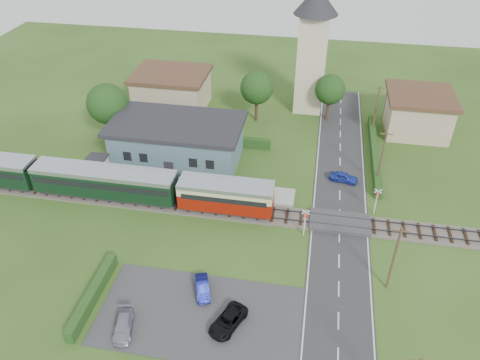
% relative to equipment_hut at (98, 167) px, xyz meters
% --- Properties ---
extents(ground, '(120.00, 120.00, 0.00)m').
position_rel_equipment_hut_xyz_m(ground, '(18.00, -5.20, -1.75)').
color(ground, '#2D4C19').
extents(railway_track, '(76.00, 3.20, 0.49)m').
position_rel_equipment_hut_xyz_m(railway_track, '(18.00, -3.20, -1.64)').
color(railway_track, '#4C443D').
rests_on(railway_track, ground).
extents(road, '(6.00, 70.00, 0.05)m').
position_rel_equipment_hut_xyz_m(road, '(28.00, -5.20, -1.72)').
color(road, '#28282B').
rests_on(road, ground).
extents(car_park, '(17.00, 9.00, 0.08)m').
position_rel_equipment_hut_xyz_m(car_park, '(16.50, -17.20, -1.71)').
color(car_park, '#333335').
rests_on(car_park, ground).
extents(crossing_deck, '(6.20, 3.40, 0.45)m').
position_rel_equipment_hut_xyz_m(crossing_deck, '(28.00, -3.20, -1.52)').
color(crossing_deck, '#333335').
rests_on(crossing_deck, ground).
extents(platform, '(30.00, 3.00, 0.45)m').
position_rel_equipment_hut_xyz_m(platform, '(8.00, 0.00, -1.52)').
color(platform, gray).
rests_on(platform, ground).
extents(equipment_hut, '(2.30, 2.30, 2.55)m').
position_rel_equipment_hut_xyz_m(equipment_hut, '(0.00, 0.00, 0.00)').
color(equipment_hut, beige).
rests_on(equipment_hut, platform).
extents(station_building, '(16.00, 9.00, 5.30)m').
position_rel_equipment_hut_xyz_m(station_building, '(8.00, 5.79, 0.95)').
color(station_building, '#4A666F').
rests_on(station_building, ground).
extents(train, '(43.20, 2.90, 3.40)m').
position_rel_equipment_hut_xyz_m(train, '(-0.85, -3.20, 0.43)').
color(train, '#232328').
rests_on(train, ground).
extents(church_tower, '(6.00, 6.00, 17.60)m').
position_rel_equipment_hut_xyz_m(church_tower, '(23.00, 22.80, 8.48)').
color(church_tower, beige).
rests_on(church_tower, ground).
extents(house_west, '(10.80, 8.80, 5.50)m').
position_rel_equipment_hut_xyz_m(house_west, '(3.00, 19.80, 1.04)').
color(house_west, tan).
rests_on(house_west, ground).
extents(house_east, '(8.80, 8.80, 5.50)m').
position_rel_equipment_hut_xyz_m(house_east, '(38.00, 18.80, 1.05)').
color(house_east, tan).
rests_on(house_east, ground).
extents(hedge_carpark, '(0.80, 9.00, 1.20)m').
position_rel_equipment_hut_xyz_m(hedge_carpark, '(7.00, -17.20, -1.15)').
color(hedge_carpark, '#193814').
rests_on(hedge_carpark, ground).
extents(hedge_roadside, '(0.80, 18.00, 1.20)m').
position_rel_equipment_hut_xyz_m(hedge_roadside, '(32.20, 10.80, -1.15)').
color(hedge_roadside, '#193814').
rests_on(hedge_roadside, ground).
extents(hedge_station, '(22.00, 0.80, 1.30)m').
position_rel_equipment_hut_xyz_m(hedge_station, '(8.00, 10.30, -1.10)').
color(hedge_station, '#193814').
rests_on(hedge_station, ground).
extents(tree_a, '(5.20, 5.20, 8.00)m').
position_rel_equipment_hut_xyz_m(tree_a, '(-2.00, 8.80, 3.63)').
color(tree_a, '#332316').
rests_on(tree_a, ground).
extents(tree_b, '(4.60, 4.60, 7.34)m').
position_rel_equipment_hut_xyz_m(tree_b, '(16.00, 17.80, 3.27)').
color(tree_b, '#332316').
rests_on(tree_b, ground).
extents(tree_c, '(4.20, 4.20, 6.78)m').
position_rel_equipment_hut_xyz_m(tree_c, '(26.00, 19.80, 2.91)').
color(tree_c, '#332316').
rests_on(tree_c, ground).
extents(utility_pole_b, '(1.40, 0.22, 7.00)m').
position_rel_equipment_hut_xyz_m(utility_pole_b, '(32.20, -11.20, 1.88)').
color(utility_pole_b, '#473321').
rests_on(utility_pole_b, ground).
extents(utility_pole_c, '(1.40, 0.22, 7.00)m').
position_rel_equipment_hut_xyz_m(utility_pole_c, '(32.20, 4.80, 1.88)').
color(utility_pole_c, '#473321').
rests_on(utility_pole_c, ground).
extents(utility_pole_d, '(1.40, 0.22, 7.00)m').
position_rel_equipment_hut_xyz_m(utility_pole_d, '(32.20, 16.80, 1.88)').
color(utility_pole_d, '#473321').
rests_on(utility_pole_d, ground).
extents(crossing_signal_near, '(0.84, 0.28, 3.28)m').
position_rel_equipment_hut_xyz_m(crossing_signal_near, '(24.40, -5.61, 0.39)').
color(crossing_signal_near, silver).
rests_on(crossing_signal_near, ground).
extents(crossing_signal_far, '(0.84, 0.28, 3.28)m').
position_rel_equipment_hut_xyz_m(crossing_signal_far, '(31.60, -0.81, 0.39)').
color(crossing_signal_far, silver).
rests_on(crossing_signal_far, ground).
extents(streetlamp_west, '(0.30, 0.30, 5.15)m').
position_rel_equipment_hut_xyz_m(streetlamp_west, '(-4.00, 14.80, 1.29)').
color(streetlamp_west, '#3F3F47').
rests_on(streetlamp_west, ground).
extents(streetlamp_east, '(0.30, 0.30, 5.15)m').
position_rel_equipment_hut_xyz_m(streetlamp_east, '(34.00, 21.80, 1.29)').
color(streetlamp_east, '#3F3F47').
rests_on(streetlamp_east, ground).
extents(car_on_road, '(3.47, 1.89, 1.12)m').
position_rel_equipment_hut_xyz_m(car_on_road, '(28.36, 4.64, -1.14)').
color(car_on_road, '#1F33A4').
rests_on(car_on_road, road).
extents(car_park_blue, '(2.09, 3.37, 1.05)m').
position_rel_equipment_hut_xyz_m(car_park_blue, '(16.15, -14.70, -1.14)').
color(car_park_blue, navy).
rests_on(car_park_blue, car_park).
extents(car_park_silver, '(2.26, 3.81, 1.04)m').
position_rel_equipment_hut_xyz_m(car_park_silver, '(10.80, -19.70, -1.15)').
color(car_park_silver, '#8A8EA1').
rests_on(car_park_silver, car_park).
extents(car_park_dark, '(3.15, 4.28, 1.08)m').
position_rel_equipment_hut_xyz_m(car_park_dark, '(19.05, -17.77, -1.13)').
color(car_park_dark, black).
rests_on(car_park_dark, car_park).
extents(pedestrian_near, '(0.64, 0.43, 1.73)m').
position_rel_equipment_hut_xyz_m(pedestrian_near, '(15.61, -0.12, -0.43)').
color(pedestrian_near, gray).
rests_on(pedestrian_near, platform).
extents(pedestrian_far, '(0.91, 1.06, 1.87)m').
position_rel_equipment_hut_xyz_m(pedestrian_far, '(1.46, -0.36, -0.36)').
color(pedestrian_far, gray).
rests_on(pedestrian_far, platform).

